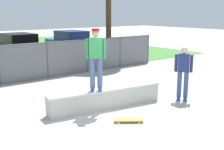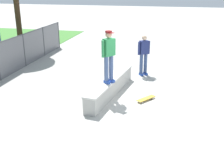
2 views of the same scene
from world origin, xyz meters
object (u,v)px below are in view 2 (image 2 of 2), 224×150
Objects in this scene: concrete_ledge at (111,87)px; skateboarder at (109,54)px; bystander at (144,53)px; skateboard at (146,99)px.

concrete_ledge is 2.06× the size of skateboarder.
bystander is (2.52, -0.94, 0.69)m from concrete_ledge.
skateboarder is at bearing 95.09° from skateboard.
concrete_ledge is at bearing 159.52° from bystander.
bystander is at bearing -17.49° from skateboarder.
skateboard is 0.42× the size of bystander.
bystander reaches higher than skateboard.
concrete_ledge is 5.01× the size of skateboard.
skateboarder reaches higher than skateboard.
bystander is at bearing 8.66° from skateboard.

